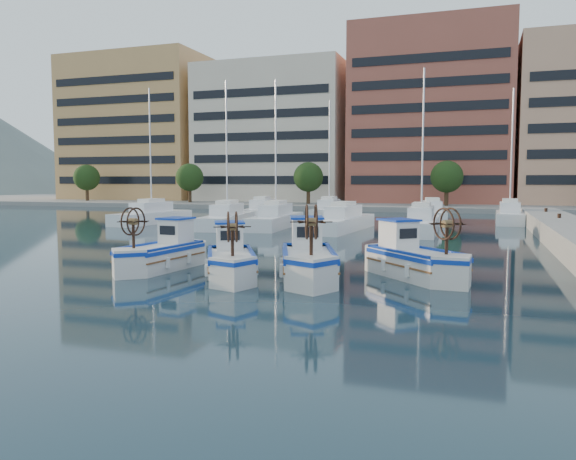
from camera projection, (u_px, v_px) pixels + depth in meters
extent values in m
plane|color=#1A3343|center=(253.00, 279.00, 20.95)|extent=(300.00, 300.00, 0.00)
cube|color=gray|center=(424.00, 203.00, 84.08)|extent=(180.00, 40.00, 0.60)
cube|color=tan|center=(139.00, 129.00, 96.59)|extent=(24.00, 14.00, 24.00)
cube|color=black|center=(114.00, 125.00, 89.99)|extent=(22.08, 0.12, 21.60)
cube|color=beige|center=(275.00, 134.00, 88.66)|extent=(23.00, 14.00, 21.00)
cube|color=black|center=(259.00, 130.00, 82.07)|extent=(21.16, 0.12, 18.90)
cube|color=#A55140|center=(431.00, 115.00, 80.76)|extent=(22.00, 14.00, 25.00)
cube|color=black|center=(427.00, 109.00, 74.16)|extent=(20.24, 0.12, 22.50)
cylinder|color=#3F2B19|center=(87.00, 195.00, 87.36)|extent=(0.50, 0.50, 3.00)
sphere|color=#254619|center=(87.00, 178.00, 87.12)|extent=(4.00, 4.00, 4.00)
cylinder|color=#3F2B19|center=(190.00, 196.00, 81.56)|extent=(0.50, 0.50, 3.00)
sphere|color=#254619|center=(190.00, 177.00, 81.32)|extent=(4.00, 4.00, 4.00)
cylinder|color=#3F2B19|center=(308.00, 197.00, 75.76)|extent=(0.50, 0.50, 3.00)
sphere|color=#254619|center=(308.00, 177.00, 75.53)|extent=(4.00, 4.00, 4.00)
cylinder|color=#3F2B19|center=(446.00, 198.00, 69.96)|extent=(0.50, 0.50, 3.00)
sphere|color=#254619|center=(447.00, 177.00, 69.73)|extent=(4.00, 4.00, 4.00)
cube|color=white|center=(152.00, 218.00, 48.33)|extent=(3.10, 9.04, 1.00)
cylinder|color=silver|center=(150.00, 154.00, 47.85)|extent=(0.12, 0.12, 11.00)
cube|color=white|center=(227.00, 221.00, 44.74)|extent=(3.82, 10.27, 1.00)
cylinder|color=silver|center=(227.00, 151.00, 44.26)|extent=(0.12, 0.12, 11.00)
cube|color=white|center=(276.00, 221.00, 44.15)|extent=(3.00, 10.13, 1.00)
cylinder|color=silver|center=(276.00, 151.00, 43.67)|extent=(0.12, 0.12, 11.00)
cube|color=white|center=(343.00, 224.00, 41.57)|extent=(2.82, 10.24, 1.00)
cube|color=white|center=(421.00, 226.00, 39.86)|extent=(2.57, 10.24, 1.00)
cylinder|color=silver|center=(423.00, 148.00, 39.38)|extent=(0.12, 0.12, 11.00)
cube|color=white|center=(262.00, 213.00, 55.59)|extent=(3.33, 9.35, 1.00)
cube|color=white|center=(329.00, 213.00, 55.49)|extent=(2.43, 7.62, 1.00)
cylinder|color=silver|center=(329.00, 157.00, 55.01)|extent=(0.12, 0.12, 11.00)
cube|color=white|center=(432.00, 216.00, 51.37)|extent=(3.25, 9.37, 1.00)
cube|color=white|center=(509.00, 218.00, 48.41)|extent=(2.36, 7.71, 1.00)
cylinder|color=silver|center=(512.00, 154.00, 47.93)|extent=(0.12, 0.12, 11.00)
cube|color=silver|center=(161.00, 258.00, 23.19)|extent=(2.00, 4.07, 0.99)
cube|color=#0D34AD|center=(160.00, 249.00, 23.16)|extent=(2.06, 4.19, 0.15)
cube|color=blue|center=(160.00, 250.00, 23.17)|extent=(1.60, 3.64, 0.06)
cube|color=white|center=(176.00, 231.00, 24.14)|extent=(1.13, 1.30, 1.03)
cube|color=#0D34AD|center=(176.00, 218.00, 24.09)|extent=(1.28, 1.45, 0.08)
cylinder|color=#331E14|center=(133.00, 237.00, 21.56)|extent=(0.11, 0.11, 1.09)
cylinder|color=brown|center=(133.00, 222.00, 21.51)|extent=(0.32, 0.29, 0.26)
torus|color=#331E14|center=(130.00, 221.00, 21.57)|extent=(0.15, 1.10, 1.10)
torus|color=#331E14|center=(136.00, 222.00, 21.45)|extent=(0.15, 1.10, 1.10)
cube|color=silver|center=(231.00, 265.00, 21.14)|extent=(3.24, 4.22, 0.97)
cube|color=#0D34AD|center=(231.00, 256.00, 21.11)|extent=(3.34, 4.35, 0.15)
cube|color=blue|center=(231.00, 257.00, 21.11)|extent=(2.74, 3.71, 0.06)
cube|color=white|center=(230.00, 236.00, 22.15)|extent=(1.45, 1.53, 1.02)
cube|color=#0D34AD|center=(229.00, 222.00, 22.10)|extent=(1.64, 1.72, 0.07)
cylinder|color=#331E14|center=(232.00, 243.00, 19.40)|extent=(0.11, 0.11, 1.07)
cylinder|color=brown|center=(232.00, 227.00, 19.35)|extent=(0.38, 0.37, 0.26)
torus|color=#331E14|center=(228.00, 227.00, 19.34)|extent=(0.55, 1.00, 1.08)
torus|color=#331E14|center=(236.00, 227.00, 19.37)|extent=(0.55, 1.00, 1.08)
cube|color=silver|center=(308.00, 266.00, 20.78)|extent=(3.17, 4.65, 1.07)
cube|color=#0D34AD|center=(308.00, 255.00, 20.74)|extent=(3.27, 4.79, 0.16)
cube|color=blue|center=(308.00, 256.00, 20.75)|extent=(2.65, 4.11, 0.06)
cube|color=white|center=(307.00, 233.00, 21.90)|extent=(1.50, 1.63, 1.12)
cube|color=#0D34AD|center=(307.00, 218.00, 21.85)|extent=(1.70, 1.82, 0.08)
cylinder|color=#331E14|center=(311.00, 241.00, 18.85)|extent=(0.12, 0.12, 1.18)
cylinder|color=brown|center=(311.00, 222.00, 18.80)|extent=(0.40, 0.38, 0.29)
torus|color=#331E14|center=(307.00, 222.00, 18.79)|extent=(0.47, 1.15, 1.19)
torus|color=#331E14|center=(316.00, 222.00, 18.80)|extent=(0.47, 1.15, 1.19)
cube|color=silver|center=(416.00, 265.00, 21.14)|extent=(4.02, 4.21, 1.02)
cube|color=#0D34AD|center=(416.00, 255.00, 21.10)|extent=(4.14, 4.33, 0.16)
cube|color=blue|center=(416.00, 256.00, 21.11)|extent=(3.46, 3.65, 0.06)
cube|color=white|center=(399.00, 235.00, 22.11)|extent=(1.64, 1.65, 1.07)
cube|color=#0D34AD|center=(399.00, 220.00, 22.06)|extent=(1.84, 1.86, 0.08)
cylinder|color=#331E14|center=(447.00, 241.00, 19.44)|extent=(0.12, 0.12, 1.13)
cylinder|color=brown|center=(447.00, 224.00, 19.39)|extent=(0.41, 0.41, 0.27)
torus|color=#331E14|center=(444.00, 224.00, 19.33)|extent=(0.81, 0.89, 1.14)
torus|color=#331E14|center=(450.00, 224.00, 19.44)|extent=(0.81, 0.89, 1.14)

